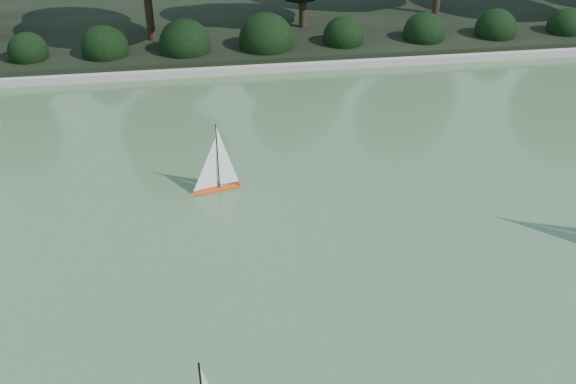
{
  "coord_description": "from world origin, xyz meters",
  "views": [
    {
      "loc": [
        -1.98,
        -5.5,
        5.47
      ],
      "look_at": [
        -0.79,
        2.27,
        0.7
      ],
      "focal_mm": 40.0,
      "sensor_mm": 36.0,
      "label": 1
    }
  ],
  "objects": [
    {
      "name": "ground",
      "position": [
        0.0,
        0.0,
        0.0
      ],
      "size": [
        80.0,
        80.0,
        0.0
      ],
      "primitive_type": "plane",
      "color": "#3D5734",
      "rests_on": "ground"
    },
    {
      "name": "pond_coping",
      "position": [
        0.0,
        9.0,
        0.09
      ],
      "size": [
        40.0,
        0.35,
        0.18
      ],
      "primitive_type": "cube",
      "color": "gray",
      "rests_on": "ground"
    },
    {
      "name": "far_bank",
      "position": [
        0.0,
        13.0,
        0.15
      ],
      "size": [
        40.0,
        8.0,
        0.3
      ],
      "primitive_type": "cube",
      "color": "black",
      "rests_on": "ground"
    },
    {
      "name": "shrub_hedge",
      "position": [
        0.0,
        9.9,
        0.45
      ],
      "size": [
        29.1,
        1.1,
        1.1
      ],
      "color": "black",
      "rests_on": "ground"
    },
    {
      "name": "sailboat_orange",
      "position": [
        -1.83,
        3.64,
        0.2
      ],
      "size": [
        0.92,
        0.33,
        1.26
      ],
      "color": "#D54411",
      "rests_on": "ground"
    }
  ]
}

